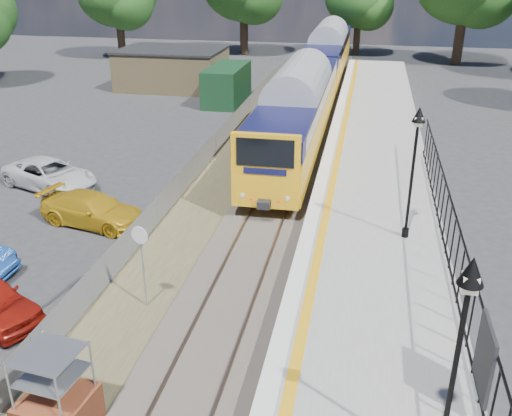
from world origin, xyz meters
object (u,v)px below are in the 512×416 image
(car_white, at_px, (50,175))
(speed_sign, at_px, (142,253))
(train, at_px, (317,72))
(brick_plinth, at_px, (56,396))
(car_yellow, at_px, (93,210))
(victorian_lamp_north, at_px, (416,143))
(victorian_lamp_south, at_px, (463,320))

(car_white, bearing_deg, speed_sign, -115.87)
(train, height_order, speed_sign, train)
(brick_plinth, xyz_separation_m, car_white, (-7.93, 13.65, -0.44))
(train, bearing_deg, car_yellow, -107.24)
(train, bearing_deg, speed_sign, -95.30)
(train, xyz_separation_m, speed_sign, (-2.50, -26.94, -0.46))
(train, relative_size, speed_sign, 14.73)
(car_yellow, bearing_deg, brick_plinth, -145.85)
(brick_plinth, height_order, car_white, brick_plinth)
(victorian_lamp_north, relative_size, train, 0.11)
(train, distance_m, brick_plinth, 32.22)
(train, distance_m, speed_sign, 27.06)
(victorian_lamp_north, distance_m, car_yellow, 12.59)
(car_white, bearing_deg, victorian_lamp_north, -82.63)
(victorian_lamp_north, height_order, train, victorian_lamp_north)
(train, xyz_separation_m, brick_plinth, (-2.50, -32.10, -1.24))
(victorian_lamp_north, xyz_separation_m, car_yellow, (-12.04, 0.58, -3.66))
(victorian_lamp_south, distance_m, speed_sign, 9.92)
(victorian_lamp_north, xyz_separation_m, speed_sign, (-7.80, -4.66, -2.42))
(victorian_lamp_north, distance_m, car_white, 16.60)
(speed_sign, relative_size, car_white, 0.59)
(train, xyz_separation_m, car_white, (-10.43, -18.46, -1.68))
(car_white, bearing_deg, brick_plinth, -128.77)
(train, bearing_deg, victorian_lamp_north, -76.62)
(victorian_lamp_south, bearing_deg, car_yellow, 139.17)
(victorian_lamp_south, relative_size, speed_sign, 1.66)
(speed_sign, bearing_deg, victorian_lamp_south, -20.52)
(victorian_lamp_south, xyz_separation_m, train, (-5.50, 32.29, -1.96))
(victorian_lamp_north, height_order, brick_plinth, victorian_lamp_north)
(train, height_order, car_yellow, train)
(car_yellow, bearing_deg, car_white, 60.59)
(victorian_lamp_north, bearing_deg, car_yellow, 177.26)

